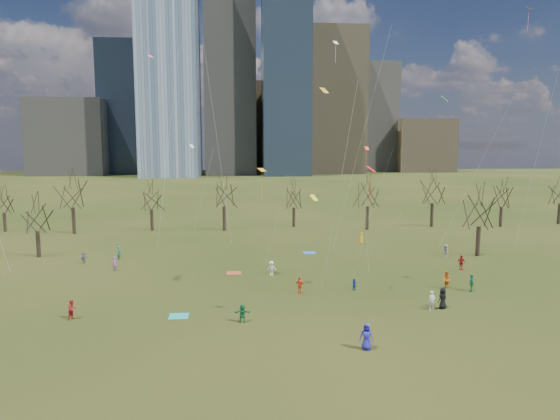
{
  "coord_description": "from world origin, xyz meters",
  "views": [
    {
      "loc": [
        -4.53,
        -42.53,
        14.08
      ],
      "look_at": [
        0.0,
        12.0,
        7.0
      ],
      "focal_mm": 32.0,
      "sensor_mm": 36.0,
      "label": 1
    }
  ],
  "objects": [
    {
      "name": "bare_tree_row",
      "position": [
        -0.09,
        37.22,
        6.12
      ],
      "size": [
        113.04,
        29.8,
        9.5
      ],
      "color": "black",
      "rests_on": "ground"
    },
    {
      "name": "person_15",
      "position": [
        21.45,
        17.31,
        0.86
      ],
      "size": [
        0.88,
        1.23,
        1.73
      ],
      "primitive_type": "imported",
      "rotation": [
        0.0,
        0.0,
        4.95
      ],
      "color": "slate",
      "rests_on": "ground"
    },
    {
      "name": "person_10",
      "position": [
        20.66,
        11.11,
        0.85
      ],
      "size": [
        1.02,
        0.49,
        1.7
      ],
      "primitive_type": "imported",
      "rotation": [
        0.0,
        0.0,
        0.07
      ],
      "color": "#A31719",
      "rests_on": "ground"
    },
    {
      "name": "blanket_crimson",
      "position": [
        -5.18,
        11.79,
        0.01
      ],
      "size": [
        1.6,
        1.5,
        0.03
      ],
      "primitive_type": "cube",
      "color": "#BF4126",
      "rests_on": "ground"
    },
    {
      "name": "ground",
      "position": [
        0.0,
        0.0,
        0.0
      ],
      "size": [
        500.0,
        500.0,
        0.0
      ],
      "primitive_type": "plane",
      "color": "black",
      "rests_on": "ground"
    },
    {
      "name": "kites_airborne",
      "position": [
        5.59,
        12.38,
        12.51
      ],
      "size": [
        60.71,
        47.66,
        29.27
      ],
      "color": "#FFA515",
      "rests_on": "ground"
    },
    {
      "name": "person_16",
      "position": [
        17.88,
        2.79,
        0.85
      ],
      "size": [
        0.9,
        1.06,
        1.7
      ],
      "primitive_type": "imported",
      "rotation": [
        0.0,
        0.0,
        4.11
      ],
      "color": "#19724C",
      "rests_on": "ground"
    },
    {
      "name": "person_9",
      "position": [
        -1.06,
        10.46,
        0.8
      ],
      "size": [
        1.15,
        0.83,
        1.6
      ],
      "primitive_type": "imported",
      "rotation": [
        0.0,
        0.0,
        6.04
      ],
      "color": "silver",
      "rests_on": "ground"
    },
    {
      "name": "person_1",
      "position": [
        11.97,
        -2.2,
        0.84
      ],
      "size": [
        0.69,
        0.53,
        1.68
      ],
      "primitive_type": "imported",
      "rotation": [
        0.0,
        0.0,
        0.24
      ],
      "color": "silver",
      "rests_on": "ground"
    },
    {
      "name": "person_0",
      "position": [
        4.19,
        -10.05,
        0.95
      ],
      "size": [
        1.09,
        0.92,
        1.9
      ],
      "primitive_type": "imported",
      "rotation": [
        0.0,
        0.0,
        5.89
      ],
      "color": "#2526A0",
      "rests_on": "ground"
    },
    {
      "name": "blanket_teal",
      "position": [
        -9.61,
        -2.04,
        0.01
      ],
      "size": [
        1.6,
        1.5,
        0.03
      ],
      "primitive_type": "cube",
      "color": "teal",
      "rests_on": "ground"
    },
    {
      "name": "blanket_navy",
      "position": [
        4.69,
        21.56,
        0.01
      ],
      "size": [
        1.6,
        1.5,
        0.03
      ],
      "primitive_type": "cube",
      "color": "blue",
      "rests_on": "ground"
    },
    {
      "name": "person_14",
      "position": [
        15.88,
        3.95,
        0.88
      ],
      "size": [
        0.93,
        1.04,
        1.76
      ],
      "primitive_type": "imported",
      "rotation": [
        0.0,
        0.0,
        5.08
      ],
      "color": "orange",
      "rests_on": "ground"
    },
    {
      "name": "person_2",
      "position": [
        -18.17,
        -2.03,
        0.81
      ],
      "size": [
        0.9,
        0.98,
        1.63
      ],
      "primitive_type": "imported",
      "rotation": [
        0.0,
        0.0,
        1.13
      ],
      "color": "#AF1920",
      "rests_on": "ground"
    },
    {
      "name": "person_13",
      "position": [
        -19.39,
        19.31,
        0.89
      ],
      "size": [
        0.73,
        0.77,
        1.77
      ],
      "primitive_type": "imported",
      "rotation": [
        0.0,
        0.0,
        2.22
      ],
      "color": "#197361",
      "rests_on": "ground"
    },
    {
      "name": "person_7",
      "position": [
        -18.66,
        13.96,
        0.8
      ],
      "size": [
        0.61,
        0.7,
        1.61
      ],
      "primitive_type": "imported",
      "rotation": [
        0.0,
        0.0,
        4.24
      ],
      "color": "#9C55AA",
      "rests_on": "ground"
    },
    {
      "name": "person_5",
      "position": [
        -4.35,
        -3.91,
        0.76
      ],
      "size": [
        1.41,
        0.47,
        1.52
      ],
      "primitive_type": "imported",
      "rotation": [
        0.0,
        0.0,
        3.12
      ],
      "color": "#1A753D",
      "rests_on": "ground"
    },
    {
      "name": "person_8",
      "position": [
        6.6,
        4.02,
        0.6
      ],
      "size": [
        0.71,
        0.74,
        1.2
      ],
      "primitive_type": "imported",
      "rotation": [
        0.0,
        0.0,
        5.36
      ],
      "color": "#23449B",
      "rests_on": "ground"
    },
    {
      "name": "person_4",
      "position": [
        1.21,
        3.56,
        0.8
      ],
      "size": [
        0.99,
        0.86,
        1.6
      ],
      "primitive_type": "imported",
      "rotation": [
        0.0,
        0.0,
        2.52
      ],
      "color": "#E94519",
      "rests_on": "ground"
    },
    {
      "name": "person_6",
      "position": [
        13.03,
        -1.94,
        0.92
      ],
      "size": [
        1.07,
        0.93,
        1.84
      ],
      "primitive_type": "imported",
      "rotation": [
        0.0,
        0.0,
        3.62
      ],
      "color": "black",
      "rests_on": "ground"
    },
    {
      "name": "person_11",
      "position": [
        -23.19,
        17.84,
        0.73
      ],
      "size": [
        0.94,
        1.4,
        1.45
      ],
      "primitive_type": "imported",
      "rotation": [
        0.0,
        0.0,
        1.15
      ],
      "color": "slate",
      "rests_on": "ground"
    },
    {
      "name": "person_12",
      "position": [
        13.07,
        27.17,
        0.82
      ],
      "size": [
        0.79,
        0.94,
        1.63
      ],
      "primitive_type": "imported",
      "rotation": [
        0.0,
        0.0,
        1.17
      ],
      "color": "gold",
      "rests_on": "ground"
    },
    {
      "name": "downtown_skyline",
      "position": [
        -2.43,
        210.64,
        39.01
      ],
      "size": [
        212.5,
        78.0,
        118.0
      ],
      "color": "slate",
      "rests_on": "ground"
    }
  ]
}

